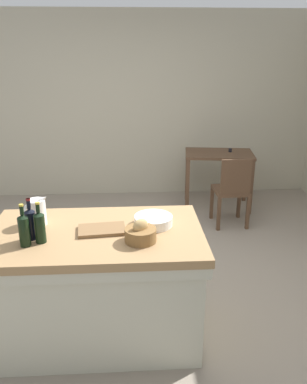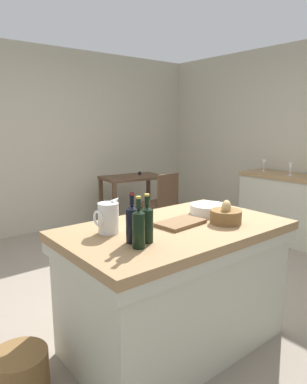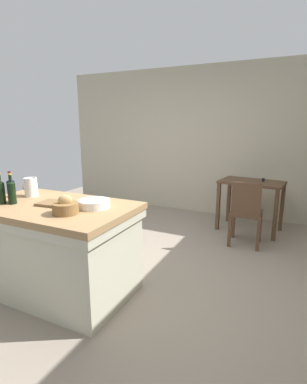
# 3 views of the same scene
# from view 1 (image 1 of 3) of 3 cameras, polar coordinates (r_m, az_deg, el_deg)

# --- Properties ---
(ground_plane) EXTENTS (6.76, 6.76, 0.00)m
(ground_plane) POSITION_cam_1_polar(r_m,az_deg,el_deg) (3.82, -0.66, -13.21)
(ground_plane) COLOR gray
(wall_back) EXTENTS (5.32, 0.12, 2.60)m
(wall_back) POSITION_cam_1_polar(r_m,az_deg,el_deg) (5.85, -2.07, 12.19)
(wall_back) COLOR #B2AA93
(wall_back) RESTS_ON ground
(island_table) EXTENTS (1.53, 0.91, 0.87)m
(island_table) POSITION_cam_1_polar(r_m,az_deg,el_deg) (3.04, -7.97, -12.48)
(island_table) COLOR #99754C
(island_table) RESTS_ON ground
(writing_desk) EXTENTS (0.97, 0.67, 0.82)m
(writing_desk) POSITION_cam_1_polar(r_m,az_deg,el_deg) (5.45, 9.35, 4.29)
(writing_desk) COLOR #513826
(writing_desk) RESTS_ON ground
(wooden_chair) EXTENTS (0.41, 0.41, 0.89)m
(wooden_chair) POSITION_cam_1_polar(r_m,az_deg,el_deg) (4.91, 11.21, 0.38)
(wooden_chair) COLOR #513826
(wooden_chair) RESTS_ON ground
(pitcher) EXTENTS (0.17, 0.13, 0.23)m
(pitcher) POSITION_cam_1_polar(r_m,az_deg,el_deg) (3.01, -16.43, -2.74)
(pitcher) COLOR white
(pitcher) RESTS_ON island_table
(wash_bowl) EXTENTS (0.28, 0.28, 0.07)m
(wash_bowl) POSITION_cam_1_polar(r_m,az_deg,el_deg) (2.90, -0.02, -4.12)
(wash_bowl) COLOR white
(wash_bowl) RESTS_ON island_table
(bread_basket) EXTENTS (0.21, 0.21, 0.16)m
(bread_basket) POSITION_cam_1_polar(r_m,az_deg,el_deg) (2.66, -1.87, -5.98)
(bread_basket) COLOR brown
(bread_basket) RESTS_ON island_table
(cutting_board) EXTENTS (0.35, 0.23, 0.02)m
(cutting_board) POSITION_cam_1_polar(r_m,az_deg,el_deg) (2.84, -7.43, -5.39)
(cutting_board) COLOR brown
(cutting_board) RESTS_ON island_table
(wine_bottle_dark) EXTENTS (0.07, 0.07, 0.29)m
(wine_bottle_dark) POSITION_cam_1_polar(r_m,az_deg,el_deg) (2.73, -16.04, -4.76)
(wine_bottle_dark) COLOR black
(wine_bottle_dark) RESTS_ON island_table
(wine_bottle_amber) EXTENTS (0.07, 0.07, 0.29)m
(wine_bottle_amber) POSITION_cam_1_polar(r_m,az_deg,el_deg) (2.79, -17.23, -4.27)
(wine_bottle_amber) COLOR black
(wine_bottle_amber) RESTS_ON island_table
(wine_bottle_green) EXTENTS (0.07, 0.07, 0.29)m
(wine_bottle_green) POSITION_cam_1_polar(r_m,az_deg,el_deg) (2.71, -18.12, -5.10)
(wine_bottle_green) COLOR black
(wine_bottle_green) RESTS_ON island_table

